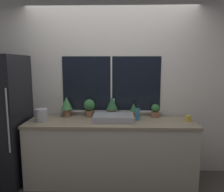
# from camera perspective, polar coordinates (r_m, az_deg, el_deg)

# --- Properties ---
(wall_back) EXTENTS (8.00, 0.09, 2.70)m
(wall_back) POSITION_cam_1_polar(r_m,az_deg,el_deg) (3.32, -0.15, 2.91)
(wall_back) COLOR silver
(wall_back) RESTS_ON ground_plane
(wall_left) EXTENTS (0.06, 7.00, 2.70)m
(wall_left) POSITION_cam_1_polar(r_m,az_deg,el_deg) (4.68, -26.24, 3.65)
(wall_left) COLOR silver
(wall_left) RESTS_ON ground_plane
(wall_right) EXTENTS (0.06, 7.00, 2.70)m
(wall_right) POSITION_cam_1_polar(r_m,az_deg,el_deg) (4.59, 27.27, 3.51)
(wall_right) COLOR silver
(wall_right) RESTS_ON ground_plane
(counter) EXTENTS (2.31, 0.63, 0.88)m
(counter) POSITION_cam_1_polar(r_m,az_deg,el_deg) (3.17, -0.36, -14.27)
(counter) COLOR beige
(counter) RESTS_ON ground_plane
(refrigerator) EXTENTS (0.60, 0.73, 1.78)m
(refrigerator) POSITION_cam_1_polar(r_m,az_deg,el_deg) (3.40, -26.72, -5.68)
(refrigerator) COLOR black
(refrigerator) RESTS_ON ground_plane
(sink) EXTENTS (0.55, 0.43, 0.28)m
(sink) POSITION_cam_1_polar(r_m,az_deg,el_deg) (3.04, 0.38, -5.63)
(sink) COLOR #ADADB2
(sink) RESTS_ON counter
(potted_plant_far_left) EXTENTS (0.17, 0.17, 0.30)m
(potted_plant_far_left) POSITION_cam_1_polar(r_m,az_deg,el_deg) (3.31, -11.77, -2.27)
(potted_plant_far_left) COLOR #9E6B4C
(potted_plant_far_left) RESTS_ON counter
(potted_plant_left) EXTENTS (0.17, 0.17, 0.26)m
(potted_plant_left) POSITION_cam_1_polar(r_m,az_deg,el_deg) (3.25, -5.94, -2.82)
(potted_plant_left) COLOR #9E6B4C
(potted_plant_left) RESTS_ON counter
(potted_plant_center) EXTENTS (0.17, 0.17, 0.30)m
(potted_plant_center) POSITION_cam_1_polar(r_m,az_deg,el_deg) (3.22, 0.01, -2.58)
(potted_plant_center) COLOR #9E6B4C
(potted_plant_center) RESTS_ON counter
(potted_plant_right) EXTENTS (0.12, 0.12, 0.21)m
(potted_plant_right) POSITION_cam_1_polar(r_m,az_deg,el_deg) (3.24, 5.64, -3.78)
(potted_plant_right) COLOR #9E6B4C
(potted_plant_right) RESTS_ON counter
(potted_plant_far_right) EXTENTS (0.12, 0.12, 0.20)m
(potted_plant_far_right) POSITION_cam_1_polar(r_m,az_deg,el_deg) (3.28, 11.21, -3.85)
(potted_plant_far_right) COLOR #9E6B4C
(potted_plant_far_right) RESTS_ON counter
(soap_bottle) EXTENTS (0.06, 0.06, 0.22)m
(soap_bottle) POSITION_cam_1_polar(r_m,az_deg,el_deg) (3.07, 6.76, -4.69)
(soap_bottle) COLOR teal
(soap_bottle) RESTS_ON counter
(mug_yellow) EXTENTS (0.07, 0.07, 0.08)m
(mug_yellow) POSITION_cam_1_polar(r_m,az_deg,el_deg) (3.17, 19.27, -5.59)
(mug_yellow) COLOR gold
(mug_yellow) RESTS_ON counter
(mug_black) EXTENTS (0.09, 0.09, 0.08)m
(mug_black) POSITION_cam_1_polar(r_m,az_deg,el_deg) (3.33, -18.05, -4.86)
(mug_black) COLOR black
(mug_black) RESTS_ON counter
(kettle) EXTENTS (0.17, 0.17, 0.19)m
(kettle) POSITION_cam_1_polar(r_m,az_deg,el_deg) (3.16, -17.95, -4.63)
(kettle) COLOR #B2B2B7
(kettle) RESTS_ON counter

